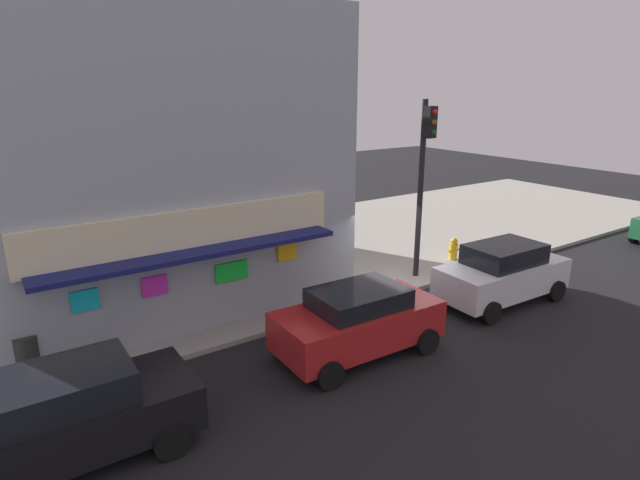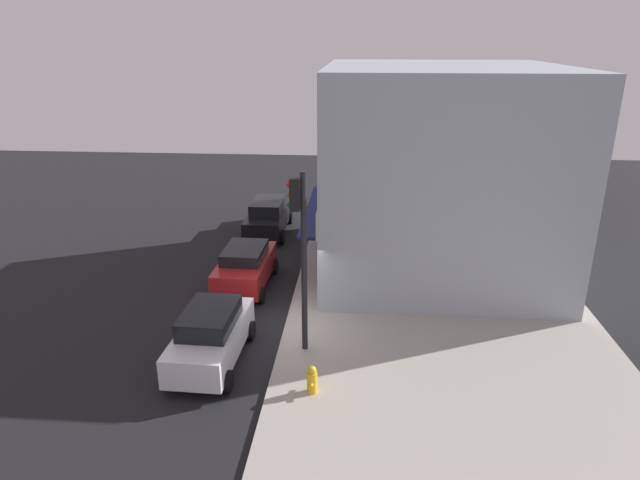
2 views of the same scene
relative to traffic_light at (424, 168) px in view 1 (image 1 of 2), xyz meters
The scene contains 12 objects.
ground_plane 4.06m from the traffic_light, 151.17° to the right, with size 58.92×58.92×0.00m, color black.
sidewalk 6.09m from the traffic_light, 106.06° to the left, with size 39.28×10.79×0.13m, color #A39E93.
corner_building 9.02m from the traffic_light, 147.28° to the left, with size 10.20×10.07×8.23m.
traffic_light is the anchor object (origin of this frame).
fire_hydrant 4.00m from the traffic_light, 13.09° to the left, with size 0.53×0.29×0.81m.
trash_can 11.82m from the traffic_light, behind, with size 0.51×0.51×0.93m, color #2D2D2D.
pedestrian 6.86m from the traffic_light, 167.50° to the left, with size 0.56×0.51×1.81m.
potted_plant_by_doorway 10.33m from the traffic_light, behind, with size 0.71×0.71×1.05m.
potted_plant_by_window 9.11m from the traffic_light, 168.70° to the left, with size 0.79×0.79×1.09m.
parked_car_red 6.17m from the traffic_light, 149.70° to the right, with size 4.05×2.10×1.67m.
parked_car_black 11.93m from the traffic_light, 165.46° to the right, with size 4.56×2.04×1.71m.
parked_car_white 3.99m from the traffic_light, 73.88° to the right, with size 4.17×2.07×1.79m.
Camera 1 is at (-10.37, -10.74, 6.23)m, focal length 28.91 mm.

